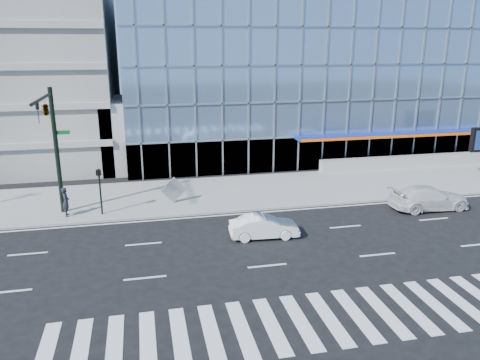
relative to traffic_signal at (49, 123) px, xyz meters
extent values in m
plane|color=black|center=(11.00, -4.57, -6.16)|extent=(160.00, 160.00, 0.00)
cube|color=gray|center=(11.00, 3.43, -6.09)|extent=(120.00, 8.00, 0.15)
cube|color=#759AC4|center=(25.00, 21.43, 1.34)|extent=(42.00, 26.00, 15.00)
cube|color=gray|center=(5.00, 13.43, -3.16)|extent=(6.00, 8.00, 6.00)
cube|color=gray|center=(35.00, 7.03, -5.51)|extent=(30.00, 0.80, 1.00)
cylinder|color=black|center=(0.00, 1.43, -2.01)|extent=(0.28, 0.28, 8.00)
cylinder|color=black|center=(0.00, -1.37, 1.59)|extent=(0.18, 5.60, 0.18)
imported|color=black|center=(0.00, -2.77, 0.99)|extent=(0.18, 0.22, 1.10)
imported|color=black|center=(0.00, -0.57, 0.99)|extent=(0.48, 2.24, 0.90)
cube|color=#0C591E|center=(0.45, 1.43, -0.81)|extent=(0.90, 0.05, 0.25)
cylinder|color=black|center=(2.50, 0.43, -4.51)|extent=(0.12, 0.12, 3.00)
cube|color=black|center=(2.50, 0.28, -3.21)|extent=(0.30, 0.25, 0.35)
imported|color=silver|center=(23.76, -2.77, -5.39)|extent=(5.38, 2.27, 1.55)
imported|color=white|center=(11.76, -5.07, -5.52)|extent=(4.02, 1.64, 1.30)
imported|color=black|center=(0.35, 0.56, -5.08)|extent=(0.52, 0.73, 1.87)
cube|color=#989898|center=(7.19, 1.68, -5.10)|extent=(1.80, 0.50, 1.83)
camera|label=1|loc=(5.18, -28.98, 4.49)|focal=35.00mm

